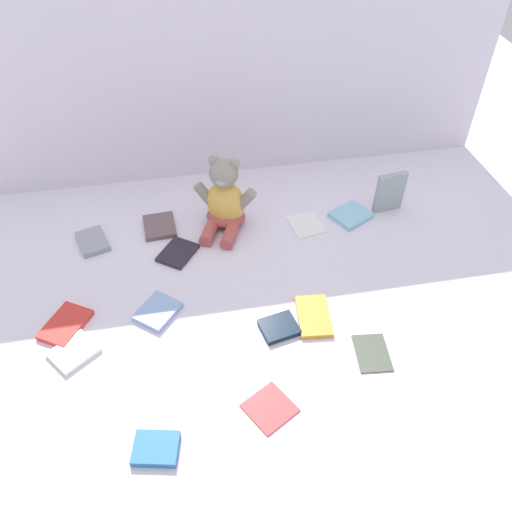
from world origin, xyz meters
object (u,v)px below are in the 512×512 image
(book_case_0, at_px, (372,352))
(book_case_3, at_px, (351,215))
(book_case_4, at_px, (270,407))
(book_case_7, at_px, (178,253))
(teddy_bear, at_px, (225,202))
(book_case_5, at_px, (306,224))
(book_case_12, at_px, (160,226))
(book_case_8, at_px, (66,325))
(book_case_11, at_px, (279,327))
(book_case_2, at_px, (314,316))
(book_case_1, at_px, (390,192))
(book_case_10, at_px, (158,311))
(book_case_6, at_px, (93,241))
(book_case_13, at_px, (156,448))
(book_case_9, at_px, (74,352))

(book_case_0, distance_m, book_case_3, 0.54)
(book_case_0, bearing_deg, book_case_4, -153.53)
(book_case_7, bearing_deg, teddy_bear, 70.77)
(teddy_bear, distance_m, book_case_5, 0.27)
(teddy_bear, xyz_separation_m, book_case_12, (-0.21, 0.02, -0.08))
(book_case_8, relative_size, book_case_11, 1.40)
(book_case_2, xyz_separation_m, book_case_12, (-0.38, 0.44, 0.00))
(book_case_1, bearing_deg, book_case_10, -165.68)
(teddy_bear, relative_size, book_case_7, 2.13)
(book_case_3, relative_size, book_case_6, 0.99)
(book_case_3, distance_m, book_case_10, 0.70)
(book_case_0, height_order, book_case_12, book_case_12)
(teddy_bear, bearing_deg, book_case_2, -44.65)
(book_case_2, xyz_separation_m, book_case_8, (-0.64, 0.09, 0.00))
(book_case_4, xyz_separation_m, book_case_10, (-0.24, 0.33, 0.00))
(book_case_4, relative_size, book_case_13, 1.03)
(book_case_0, distance_m, book_case_9, 0.74)
(book_case_2, xyz_separation_m, book_case_7, (-0.34, 0.31, -0.00))
(book_case_11, bearing_deg, teddy_bear, 178.16)
(book_case_10, bearing_deg, book_case_13, -53.22)
(book_case_5, distance_m, book_case_13, 0.84)
(book_case_10, distance_m, book_case_12, 0.35)
(book_case_2, height_order, book_case_4, book_case_2)
(book_case_2, relative_size, book_case_4, 1.40)
(book_case_8, height_order, book_case_9, book_case_8)
(book_case_10, height_order, book_case_11, same)
(book_case_10, bearing_deg, book_case_3, 65.19)
(teddy_bear, distance_m, book_case_4, 0.67)
(book_case_3, height_order, book_case_12, same)
(book_case_3, height_order, book_case_7, book_case_3)
(book_case_4, bearing_deg, book_case_6, -176.60)
(book_case_11, bearing_deg, book_case_12, -160.07)
(book_case_7, xyz_separation_m, book_case_9, (-0.28, -0.32, 0.00))
(teddy_bear, height_order, book_case_3, teddy_bear)
(book_case_9, bearing_deg, book_case_2, 52.99)
(book_case_10, xyz_separation_m, book_case_12, (0.02, 0.35, -0.00))
(book_case_4, distance_m, book_case_12, 0.72)
(book_case_8, bearing_deg, book_case_1, 49.53)
(book_case_1, xyz_separation_m, book_case_8, (-1.00, -0.31, -0.06))
(book_case_2, distance_m, book_case_4, 0.29)
(book_case_1, relative_size, book_case_6, 1.21)
(book_case_13, bearing_deg, book_case_6, -154.98)
(book_case_5, bearing_deg, book_case_3, 176.33)
(book_case_7, distance_m, book_case_11, 0.41)
(teddy_bear, bearing_deg, book_case_7, -121.94)
(book_case_8, xyz_separation_m, book_case_9, (0.03, -0.09, -0.00))
(book_case_2, relative_size, book_case_9, 1.32)
(book_case_3, height_order, book_case_6, book_case_6)
(book_case_4, height_order, book_case_10, book_case_10)
(book_case_8, relative_size, book_case_12, 1.12)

